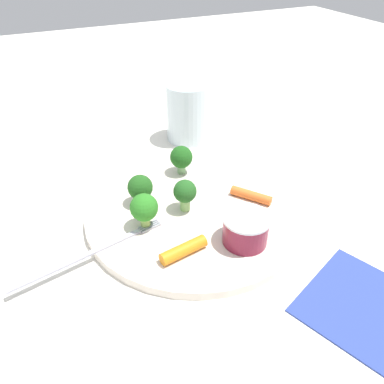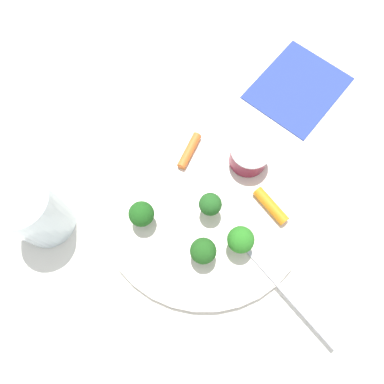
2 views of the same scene
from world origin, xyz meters
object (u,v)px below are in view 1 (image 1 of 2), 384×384
(broccoli_floret_1, at_px, (184,192))
(fork, at_px, (93,252))
(carrot_stick_1, at_px, (184,250))
(drinking_glass, at_px, (188,112))
(broccoli_floret_3, at_px, (181,158))
(broccoli_floret_2, at_px, (140,188))
(carrot_stick_0, at_px, (251,195))
(plate, at_px, (195,210))
(napkin, at_px, (381,316))
(broccoli_floret_0, at_px, (144,208))
(sauce_cup, at_px, (246,229))

(broccoli_floret_1, bearing_deg, fork, -76.10)
(carrot_stick_1, height_order, drinking_glass, drinking_glass)
(broccoli_floret_3, bearing_deg, broccoli_floret_2, -59.29)
(carrot_stick_0, bearing_deg, plate, -102.98)
(broccoli_floret_3, relative_size, carrot_stick_0, 0.78)
(drinking_glass, distance_m, napkin, 0.44)
(carrot_stick_1, distance_m, fork, 0.11)
(plate, distance_m, carrot_stick_0, 0.08)
(fork, xyz_separation_m, drinking_glass, (-0.24, 0.23, 0.04))
(fork, bearing_deg, broccoli_floret_0, 105.11)
(sauce_cup, height_order, broccoli_floret_3, broccoli_floret_3)
(broccoli_floret_0, xyz_separation_m, broccoli_floret_3, (-0.10, 0.09, -0.00))
(plate, relative_size, drinking_glass, 2.88)
(broccoli_floret_3, bearing_deg, sauce_cup, 2.84)
(broccoli_floret_1, distance_m, drinking_glass, 0.23)
(plate, height_order, broccoli_floret_0, broccoli_floret_0)
(broccoli_floret_1, xyz_separation_m, broccoli_floret_2, (-0.04, -0.05, -0.00))
(broccoli_floret_1, bearing_deg, carrot_stick_0, 77.69)
(plate, distance_m, carrot_stick_1, 0.09)
(plate, height_order, carrot_stick_1, carrot_stick_1)
(broccoli_floret_2, bearing_deg, drinking_glass, 139.03)
(broccoli_floret_3, relative_size, carrot_stick_1, 0.77)
(sauce_cup, distance_m, napkin, 0.17)
(sauce_cup, distance_m, broccoli_floret_1, 0.10)
(plate, relative_size, carrot_stick_0, 5.15)
(plate, distance_m, broccoli_floret_3, 0.09)
(plate, height_order, broccoli_floret_2, broccoli_floret_2)
(plate, xyz_separation_m, fork, (0.03, -0.15, 0.01))
(sauce_cup, xyz_separation_m, napkin, (0.15, 0.08, -0.03))
(broccoli_floret_2, distance_m, broccoli_floret_3, 0.10)
(broccoli_floret_0, bearing_deg, fork, -74.89)
(broccoli_floret_3, xyz_separation_m, napkin, (0.32, 0.09, -0.04))
(carrot_stick_1, bearing_deg, broccoli_floret_1, 155.59)
(fork, bearing_deg, broccoli_floret_1, 103.90)
(broccoli_floret_2, relative_size, carrot_stick_1, 0.75)
(broccoli_floret_2, height_order, broccoli_floret_3, broccoli_floret_3)
(plate, bearing_deg, sauce_cup, 16.31)
(drinking_glass, bearing_deg, broccoli_floret_2, -40.97)
(broccoli_floret_0, xyz_separation_m, napkin, (0.22, 0.18, -0.04))
(carrot_stick_0, distance_m, fork, 0.23)
(broccoli_floret_2, relative_size, carrot_stick_0, 0.76)
(sauce_cup, height_order, fork, sauce_cup)
(carrot_stick_1, bearing_deg, carrot_stick_0, 114.75)
(broccoli_floret_0, relative_size, carrot_stick_1, 0.82)
(sauce_cup, height_order, carrot_stick_0, sauce_cup)
(broccoli_floret_2, distance_m, carrot_stick_1, 0.12)
(broccoli_floret_1, distance_m, fork, 0.14)
(broccoli_floret_2, xyz_separation_m, drinking_glass, (-0.17, 0.15, 0.01))
(fork, distance_m, drinking_glass, 0.33)
(plate, bearing_deg, broccoli_floret_2, -120.50)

